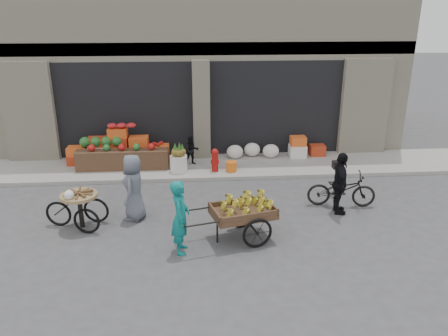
{
  "coord_description": "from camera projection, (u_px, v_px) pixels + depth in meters",
  "views": [
    {
      "loc": [
        -0.32,
        -8.93,
        4.82
      ],
      "look_at": [
        0.44,
        1.13,
        1.1
      ],
      "focal_mm": 35.0,
      "sensor_mm": 36.0,
      "label": 1
    }
  ],
  "objects": [
    {
      "name": "fruit_display",
      "position": [
        124.0,
        148.0,
        13.74
      ],
      "size": [
        3.1,
        1.12,
        1.24
      ],
      "color": "#AE3318",
      "rests_on": "sidewalk"
    },
    {
      "name": "building",
      "position": [
        198.0,
        48.0,
        16.4
      ],
      "size": [
        14.0,
        6.45,
        7.0
      ],
      "color": "beige",
      "rests_on": "ground"
    },
    {
      "name": "fire_hydrant",
      "position": [
        215.0,
        159.0,
        13.22
      ],
      "size": [
        0.22,
        0.22,
        0.71
      ],
      "color": "#A5140F",
      "rests_on": "sidewalk"
    },
    {
      "name": "orange_bucket",
      "position": [
        231.0,
        166.0,
        13.29
      ],
      "size": [
        0.32,
        0.32,
        0.3
      ],
      "primitive_type": "cylinder",
      "color": "orange",
      "rests_on": "sidewalk"
    },
    {
      "name": "banana_cart",
      "position": [
        241.0,
        210.0,
        9.45
      ],
      "size": [
        2.42,
        1.44,
        0.95
      ],
      "rotation": [
        0.0,
        0.0,
        0.25
      ],
      "color": "brown",
      "rests_on": "ground"
    },
    {
      "name": "seated_person",
      "position": [
        192.0,
        150.0,
        13.75
      ],
      "size": [
        0.51,
        0.43,
        0.93
      ],
      "primitive_type": "imported",
      "rotation": [
        0.0,
        0.0,
        0.17
      ],
      "color": "black",
      "rests_on": "sidewalk"
    },
    {
      "name": "tricycle_cart",
      "position": [
        80.0,
        205.0,
        10.01
      ],
      "size": [
        1.46,
        0.98,
        0.95
      ],
      "rotation": [
        0.0,
        0.0,
        -0.19
      ],
      "color": "#9E7F51",
      "rests_on": "ground"
    },
    {
      "name": "pineapple_bin",
      "position": [
        179.0,
        164.0,
        13.24
      ],
      "size": [
        0.52,
        0.52,
        0.5
      ],
      "primitive_type": "cylinder",
      "color": "silver",
      "rests_on": "sidewalk"
    },
    {
      "name": "bicycle",
      "position": [
        341.0,
        190.0,
        11.14
      ],
      "size": [
        1.79,
        0.86,
        0.9
      ],
      "primitive_type": "imported",
      "rotation": [
        0.0,
        0.0,
        1.42
      ],
      "color": "black",
      "rests_on": "ground"
    },
    {
      "name": "cyclist",
      "position": [
        340.0,
        184.0,
        10.64
      ],
      "size": [
        0.52,
        0.97,
        1.57
      ],
      "primitive_type": "imported",
      "rotation": [
        0.0,
        0.0,
        1.42
      ],
      "color": "black",
      "rests_on": "ground"
    },
    {
      "name": "ground",
      "position": [
        209.0,
        230.0,
        10.05
      ],
      "size": [
        80.0,
        80.0,
        0.0
      ],
      "primitive_type": "plane",
      "color": "#424244",
      "rests_on": "ground"
    },
    {
      "name": "sidewalk",
      "position": [
        203.0,
        167.0,
        13.86
      ],
      "size": [
        18.0,
        2.2,
        0.12
      ],
      "primitive_type": "cube",
      "color": "gray",
      "rests_on": "ground"
    },
    {
      "name": "vendor_woman",
      "position": [
        180.0,
        217.0,
        8.92
      ],
      "size": [
        0.42,
        0.6,
        1.59
      ],
      "primitive_type": "imported",
      "rotation": [
        0.0,
        0.0,
        1.51
      ],
      "color": "#0F7570",
      "rests_on": "ground"
    },
    {
      "name": "right_bay_goods",
      "position": [
        281.0,
        149.0,
        14.49
      ],
      "size": [
        3.35,
        0.6,
        0.7
      ],
      "color": "silver",
      "rests_on": "sidewalk"
    },
    {
      "name": "vendor_grey",
      "position": [
        134.0,
        187.0,
        10.36
      ],
      "size": [
        0.64,
        0.87,
        1.62
      ],
      "primitive_type": "imported",
      "rotation": [
        0.0,
        0.0,
        -1.74
      ],
      "color": "slate",
      "rests_on": "ground"
    }
  ]
}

